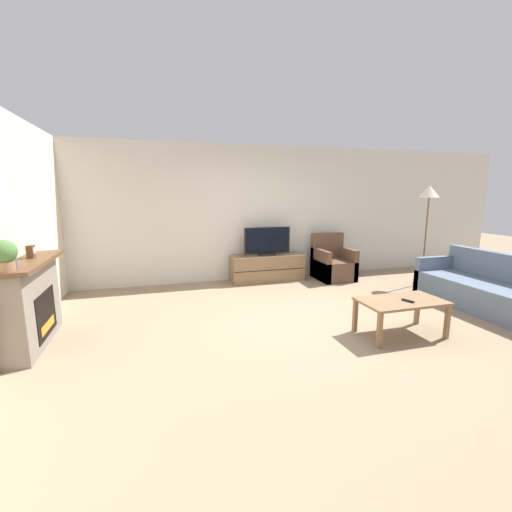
% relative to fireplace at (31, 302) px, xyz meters
% --- Properties ---
extents(ground_plane, '(24.00, 24.00, 0.00)m').
position_rel_fireplace_xyz_m(ground_plane, '(3.41, -0.13, -0.52)').
color(ground_plane, '#89755B').
extents(wall_back, '(12.00, 0.06, 2.70)m').
position_rel_fireplace_xyz_m(wall_back, '(3.41, 2.36, 0.83)').
color(wall_back, beige).
rests_on(wall_back, ground).
extents(fireplace, '(0.40, 1.39, 1.01)m').
position_rel_fireplace_xyz_m(fireplace, '(0.00, 0.00, 0.00)').
color(fireplace, slate).
rests_on(fireplace, ground).
extents(mantel_vase_left, '(0.08, 0.08, 0.24)m').
position_rel_fireplace_xyz_m(mantel_vase_left, '(0.02, -0.42, 0.61)').
color(mantel_vase_left, '#385670').
rests_on(mantel_vase_left, fireplace).
extents(mantel_clock, '(0.08, 0.11, 0.15)m').
position_rel_fireplace_xyz_m(mantel_clock, '(0.02, 0.14, 0.57)').
color(mantel_clock, brown).
rests_on(mantel_clock, fireplace).
extents(potted_plant, '(0.23, 0.23, 0.31)m').
position_rel_fireplace_xyz_m(potted_plant, '(0.02, -0.59, 0.66)').
color(potted_plant, '#936B4C').
rests_on(potted_plant, fireplace).
extents(tv_stand, '(1.49, 0.46, 0.53)m').
position_rel_fireplace_xyz_m(tv_stand, '(3.56, 2.07, -0.25)').
color(tv_stand, brown).
rests_on(tv_stand, ground).
extents(tv, '(0.95, 0.18, 0.56)m').
position_rel_fireplace_xyz_m(tv, '(3.56, 2.06, 0.27)').
color(tv, black).
rests_on(tv, tv_stand).
extents(armchair, '(0.70, 0.76, 0.93)m').
position_rel_fireplace_xyz_m(armchair, '(4.91, 1.83, -0.22)').
color(armchair, brown).
rests_on(armchair, ground).
extents(coffee_table, '(1.04, 0.58, 0.46)m').
position_rel_fireplace_xyz_m(coffee_table, '(4.30, -0.99, -0.12)').
color(coffee_table, brown).
rests_on(coffee_table, ground).
extents(remote, '(0.08, 0.16, 0.02)m').
position_rel_fireplace_xyz_m(remote, '(4.33, -1.06, -0.05)').
color(remote, black).
rests_on(remote, coffee_table).
extents(couch, '(0.90, 2.41, 0.84)m').
position_rel_fireplace_xyz_m(couch, '(6.28, -0.71, -0.24)').
color(couch, slate).
rests_on(couch, ground).
extents(floor_lamp, '(0.36, 0.36, 1.90)m').
position_rel_fireplace_xyz_m(floor_lamp, '(6.38, 0.94, 1.15)').
color(floor_lamp, black).
rests_on(floor_lamp, ground).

